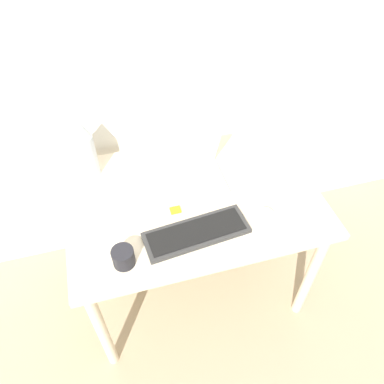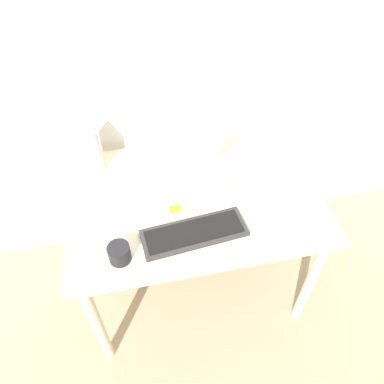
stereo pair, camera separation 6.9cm
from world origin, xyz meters
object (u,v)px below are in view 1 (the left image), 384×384
object	(u,v)px
keyboard	(196,233)
mp3_player	(175,208)
laptop	(186,172)
mouse	(269,216)
vase	(84,148)
mug	(123,257)

from	to	relation	value
keyboard	mp3_player	size ratio (longest dim) A/B	7.04
laptop	mouse	xyz separation A→B (m)	(0.27, -0.32, -0.03)
laptop	vase	bearing A→B (deg)	158.20
laptop	keyboard	world-z (taller)	laptop
mouse	vase	world-z (taller)	vase
laptop	mp3_player	world-z (taller)	laptop
keyboard	mug	world-z (taller)	mug
mp3_player	mug	xyz separation A→B (m)	(-0.25, -0.21, 0.03)
laptop	mug	world-z (taller)	laptop
laptop	mp3_player	bearing A→B (deg)	-121.60
mouse	mug	world-z (taller)	mug
mouse	mug	xyz separation A→B (m)	(-0.62, -0.05, 0.02)
mouse	mp3_player	world-z (taller)	mouse
keyboard	mug	distance (m)	0.31
keyboard	mug	size ratio (longest dim) A/B	5.16
mouse	mug	size ratio (longest dim) A/B	1.13
laptop	mp3_player	xyz separation A→B (m)	(-0.10, -0.15, -0.05)
keyboard	vase	bearing A→B (deg)	128.59
keyboard	mp3_player	distance (m)	0.17
keyboard	vase	size ratio (longest dim) A/B	1.43
mouse	mp3_player	xyz separation A→B (m)	(-0.37, 0.16, -0.02)
laptop	vase	xyz separation A→B (m)	(-0.43, 0.17, 0.10)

